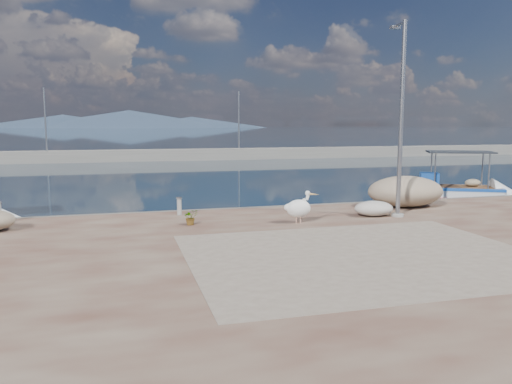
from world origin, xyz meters
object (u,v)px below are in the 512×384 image
object	(u,v)px
pelican	(299,208)
bollard_near	(179,205)
boat_right	(457,193)
lamp_post	(401,126)

from	to	relation	value
pelican	bollard_near	xyz separation A→B (m)	(-3.78, 2.63, -0.16)
bollard_near	boat_right	bearing A→B (deg)	15.19
boat_right	bollard_near	xyz separation A→B (m)	(-15.26, -4.14, 0.64)
boat_right	bollard_near	distance (m)	15.83
boat_right	lamp_post	distance (m)	10.61
boat_right	pelican	world-z (taller)	boat_right
pelican	lamp_post	bearing A→B (deg)	15.61
pelican	lamp_post	xyz separation A→B (m)	(3.94, 0.22, 2.77)
bollard_near	lamp_post	bearing A→B (deg)	-17.31
boat_right	bollard_near	world-z (taller)	boat_right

